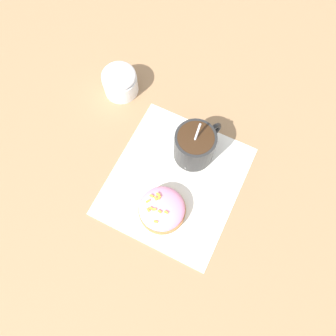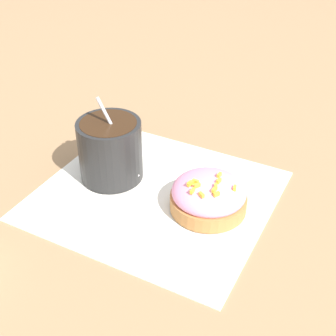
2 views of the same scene
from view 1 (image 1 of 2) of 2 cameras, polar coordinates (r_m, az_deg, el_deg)
ground_plane at (r=0.64m, az=1.25°, el=-2.25°), size 3.00×3.00×0.00m
paper_napkin at (r=0.64m, az=1.26°, el=-2.20°), size 0.28×0.26×0.00m
coffee_cup at (r=0.62m, az=4.75°, el=4.04°), size 0.10×0.08×0.11m
frosted_pastry at (r=0.60m, az=-1.11°, el=-7.16°), size 0.09×0.09×0.04m
sugar_bowl at (r=0.71m, az=-8.37°, el=14.74°), size 0.07×0.07×0.06m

